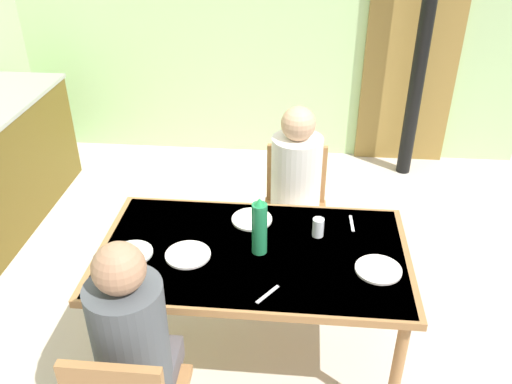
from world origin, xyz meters
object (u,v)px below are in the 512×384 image
at_px(chair_far_diner, 295,205).
at_px(person_near_diner, 131,333).
at_px(person_far_diner, 296,177).
at_px(dining_table, 253,261).
at_px(water_bottle_green_near, 259,227).

relative_size(chair_far_diner, person_near_diner, 1.13).
bearing_deg(chair_far_diner, person_far_diner, 90.00).
height_order(dining_table, person_near_diner, person_near_diner).
xyz_separation_m(person_far_diner, water_bottle_green_near, (-0.16, -0.66, 0.09)).
bearing_deg(dining_table, chair_far_diner, 76.39).
height_order(dining_table, chair_far_diner, chair_far_diner).
xyz_separation_m(chair_far_diner, person_far_diner, (0.00, -0.14, 0.28)).
relative_size(person_near_diner, person_far_diner, 1.00).
relative_size(dining_table, person_far_diner, 2.01).
height_order(dining_table, water_bottle_green_near, water_bottle_green_near).
xyz_separation_m(chair_far_diner, person_near_diner, (-0.61, -1.45, 0.28)).
distance_m(dining_table, chair_far_diner, 0.83).
height_order(person_near_diner, person_far_diner, same).
relative_size(chair_far_diner, water_bottle_green_near, 2.81).
bearing_deg(dining_table, person_near_diner, -122.60).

